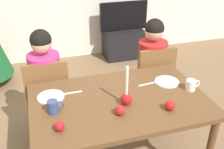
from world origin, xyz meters
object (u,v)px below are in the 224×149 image
(tv, at_px, (124,16))
(apple_by_right_mug, at_px, (59,126))
(dining_table, at_px, (119,108))
(plate_right, at_px, (167,82))
(chair_left, at_px, (48,95))
(tv_stand, at_px, (123,43))
(person_left_child, at_px, (47,88))
(apple_near_candle, at_px, (170,105))
(chair_right, at_px, (152,79))
(person_right_child, at_px, (151,73))
(mug_right, at_px, (191,85))
(mug_left, at_px, (53,107))
(apple_by_left_plate, at_px, (120,110))
(candle_centerpiece, at_px, (126,97))
(plate_left, at_px, (51,97))

(tv, xyz_separation_m, apple_by_right_mug, (-1.33, -2.54, 0.08))
(dining_table, distance_m, plate_right, 0.51)
(tv, bearing_deg, chair_left, -128.83)
(tv_stand, relative_size, apple_by_right_mug, 9.09)
(chair_left, relative_size, tv_stand, 1.41)
(person_left_child, height_order, plate_right, person_left_child)
(apple_near_candle, bearing_deg, chair_right, 73.08)
(person_left_child, xyz_separation_m, tv, (1.36, 1.66, 0.14))
(person_left_child, relative_size, person_right_child, 1.00)
(person_right_child, distance_m, apple_by_right_mug, 1.41)
(chair_left, xyz_separation_m, plate_right, (1.02, -0.48, 0.24))
(dining_table, bearing_deg, tv_stand, 70.13)
(chair_left, relative_size, person_right_child, 0.77)
(mug_right, bearing_deg, mug_left, 179.58)
(tv_stand, relative_size, plate_right, 2.96)
(person_left_child, height_order, apple_near_candle, person_left_child)
(apple_by_left_plate, bearing_deg, tv, 70.39)
(dining_table, bearing_deg, mug_left, -176.92)
(person_left_child, bearing_deg, candle_centerpiece, -51.99)
(plate_left, xyz_separation_m, apple_by_left_plate, (0.46, -0.37, 0.03))
(apple_by_left_plate, xyz_separation_m, apple_by_right_mug, (-0.44, -0.05, -0.00))
(candle_centerpiece, bearing_deg, apple_near_candle, -29.74)
(chair_right, distance_m, plate_right, 0.54)
(person_right_child, relative_size, tv_stand, 1.83)
(dining_table, xyz_separation_m, plate_right, (0.49, 0.13, 0.09))
(person_right_child, height_order, tv_stand, person_right_child)
(dining_table, height_order, tv_stand, dining_table)
(dining_table, relative_size, plate_left, 6.47)
(chair_left, xyz_separation_m, mug_right, (1.15, -0.64, 0.28))
(mug_left, bearing_deg, mug_right, -0.42)
(mug_left, height_order, apple_by_left_plate, mug_left)
(mug_right, xyz_separation_m, apple_by_right_mug, (-1.12, -0.20, -0.01))
(candle_centerpiece, xyz_separation_m, apple_near_candle, (0.29, -0.16, -0.03))
(dining_table, bearing_deg, person_right_child, 48.02)
(chair_left, xyz_separation_m, apple_by_left_plate, (0.48, -0.80, 0.28))
(chair_right, xyz_separation_m, apple_near_candle, (-0.26, -0.85, 0.28))
(plate_right, relative_size, apple_by_left_plate, 2.89)
(chair_left, bearing_deg, mug_right, -29.15)
(tv, relative_size, mug_right, 6.24)
(apple_near_candle, distance_m, apple_by_left_plate, 0.38)
(person_left_child, xyz_separation_m, apple_near_candle, (0.85, -0.88, 0.22))
(mug_left, bearing_deg, apple_near_candle, -14.45)
(tv_stand, bearing_deg, person_right_child, -98.74)
(chair_left, relative_size, tv, 1.14)
(plate_right, height_order, mug_left, mug_left)
(tv_stand, distance_m, plate_left, 2.57)
(apple_by_right_mug, bearing_deg, apple_by_left_plate, 6.29)
(person_left_child, bearing_deg, plate_right, -26.53)
(tv_stand, distance_m, apple_near_candle, 2.65)
(apple_near_candle, bearing_deg, apple_by_right_mug, 179.84)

